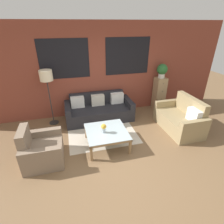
% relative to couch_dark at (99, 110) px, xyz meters
% --- Properties ---
extents(ground_plane, '(16.00, 16.00, 0.00)m').
position_rel_couch_dark_xyz_m(ground_plane, '(0.09, -1.95, -0.28)').
color(ground_plane, brown).
extents(wall_back_brick, '(8.40, 0.09, 2.80)m').
position_rel_couch_dark_xyz_m(wall_back_brick, '(0.09, 0.49, 1.12)').
color(wall_back_brick, brown).
rests_on(wall_back_brick, ground_plane).
extents(rug, '(1.82, 1.58, 0.00)m').
position_rel_couch_dark_xyz_m(rug, '(-0.09, -0.77, -0.28)').
color(rug, beige).
rests_on(rug, ground_plane).
extents(couch_dark, '(2.03, 0.88, 0.78)m').
position_rel_couch_dark_xyz_m(couch_dark, '(0.00, 0.00, 0.00)').
color(couch_dark, '#232328').
rests_on(couch_dark, ground_plane).
extents(settee_vintage, '(0.80, 1.43, 0.92)m').
position_rel_couch_dark_xyz_m(settee_vintage, '(2.09, -1.19, 0.03)').
color(settee_vintage, '#99845B').
rests_on(settee_vintage, ground_plane).
extents(armchair_corner, '(0.80, 0.87, 0.84)m').
position_rel_couch_dark_xyz_m(armchair_corner, '(-1.56, -1.56, -0.01)').
color(armchair_corner, '#84705B').
rests_on(armchair_corner, ground_plane).
extents(coffee_table, '(0.97, 0.97, 0.41)m').
position_rel_couch_dark_xyz_m(coffee_table, '(-0.09, -1.39, 0.07)').
color(coffee_table, silver).
rests_on(coffee_table, ground_plane).
extents(floor_lamp, '(0.34, 0.34, 1.61)m').
position_rel_couch_dark_xyz_m(floor_lamp, '(-1.39, 0.08, 1.10)').
color(floor_lamp, '#2D2D2D').
rests_on(floor_lamp, ground_plane).
extents(drawer_cabinet, '(0.35, 0.37, 1.10)m').
position_rel_couch_dark_xyz_m(drawer_cabinet, '(2.16, 0.23, 0.26)').
color(drawer_cabinet, tan).
rests_on(drawer_cabinet, ground_plane).
extents(potted_plant, '(0.34, 0.34, 0.45)m').
position_rel_couch_dark_xyz_m(potted_plant, '(2.16, 0.23, 1.07)').
color(potted_plant, silver).
rests_on(potted_plant, drawer_cabinet).
extents(flower_vase, '(0.12, 0.12, 0.23)m').
position_rel_couch_dark_xyz_m(flower_vase, '(-0.16, -1.43, 0.26)').
color(flower_vase, '#ADBCC6').
rests_on(flower_vase, coffee_table).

